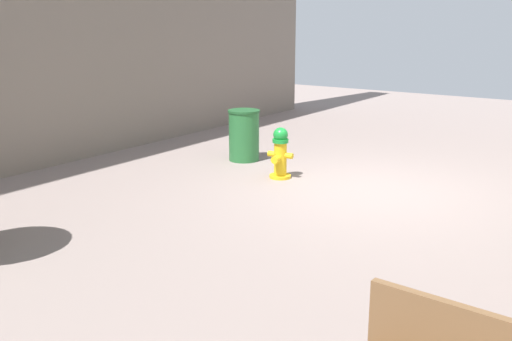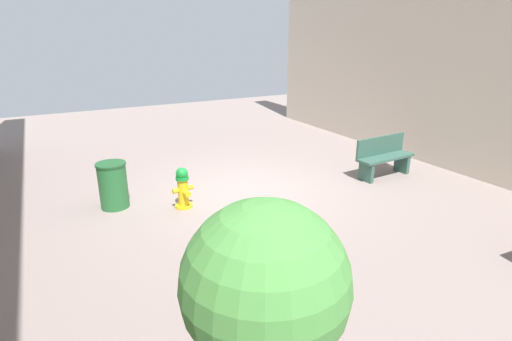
{
  "view_description": "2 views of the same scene",
  "coord_description": "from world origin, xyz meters",
  "px_view_note": "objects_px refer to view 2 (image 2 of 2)",
  "views": [
    {
      "loc": [
        -3.48,
        7.92,
        2.51
      ],
      "look_at": [
        0.64,
        2.0,
        0.64
      ],
      "focal_mm": 41.61,
      "sensor_mm": 36.0,
      "label": 1
    },
    {
      "loc": [
        3.65,
        7.13,
        3.26
      ],
      "look_at": [
        0.37,
        1.13,
        0.88
      ],
      "focal_mm": 27.85,
      "sensor_mm": 36.0,
      "label": 2
    }
  ],
  "objects_px": {
    "fire_hydrant": "(183,188)",
    "planter_tree": "(265,322)",
    "trash_bin": "(113,185)",
    "bench_near": "(384,156)"
  },
  "relations": [
    {
      "from": "fire_hydrant",
      "to": "planter_tree",
      "type": "xyz_separation_m",
      "value": [
        1.08,
        5.06,
        0.98
      ]
    },
    {
      "from": "bench_near",
      "to": "planter_tree",
      "type": "distance_m",
      "value": 7.46
    },
    {
      "from": "planter_tree",
      "to": "trash_bin",
      "type": "relative_size",
      "value": 2.49
    },
    {
      "from": "fire_hydrant",
      "to": "bench_near",
      "type": "relative_size",
      "value": 0.53
    },
    {
      "from": "fire_hydrant",
      "to": "planter_tree",
      "type": "relative_size",
      "value": 0.36
    },
    {
      "from": "trash_bin",
      "to": "bench_near",
      "type": "bearing_deg",
      "value": 168.73
    },
    {
      "from": "fire_hydrant",
      "to": "trash_bin",
      "type": "relative_size",
      "value": 0.9
    },
    {
      "from": "bench_near",
      "to": "planter_tree",
      "type": "height_order",
      "value": "planter_tree"
    },
    {
      "from": "fire_hydrant",
      "to": "trash_bin",
      "type": "bearing_deg",
      "value": -28.91
    },
    {
      "from": "fire_hydrant",
      "to": "planter_tree",
      "type": "bearing_deg",
      "value": 78.01
    }
  ]
}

